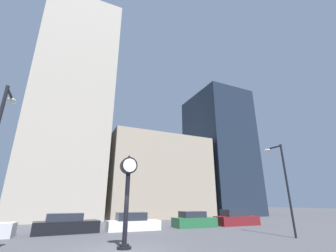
% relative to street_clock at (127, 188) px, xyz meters
% --- Properties ---
extents(ground_plane, '(200.00, 200.00, 0.00)m').
position_rel_street_clock_xyz_m(ground_plane, '(-0.33, -0.71, -2.86)').
color(ground_plane, '#424247').
extents(building_tall_tower, '(10.72, 12.00, 32.78)m').
position_rel_street_clock_xyz_m(building_tall_tower, '(-3.32, 23.29, 13.53)').
color(building_tall_tower, '#ADA393').
rests_on(building_tall_tower, ground_plane).
extents(building_storefront_row, '(15.79, 12.00, 12.25)m').
position_rel_street_clock_xyz_m(building_storefront_row, '(10.64, 23.29, 3.26)').
color(building_storefront_row, gray).
rests_on(building_storefront_row, ground_plane).
extents(building_glass_modern, '(9.58, 12.00, 23.35)m').
position_rel_street_clock_xyz_m(building_glass_modern, '(24.27, 23.29, 8.81)').
color(building_glass_modern, '#1E2838').
rests_on(building_glass_modern, ground_plane).
extents(street_clock, '(0.89, 0.71, 4.63)m').
position_rel_street_clock_xyz_m(street_clock, '(0.00, 0.00, 0.00)').
color(street_clock, black).
rests_on(street_clock, ground_plane).
extents(car_black, '(4.63, 2.05, 1.41)m').
position_rel_street_clock_xyz_m(car_black, '(-2.47, 7.57, -2.26)').
color(car_black, black).
rests_on(car_black, ground_plane).
extents(car_white, '(4.35, 1.87, 1.40)m').
position_rel_street_clock_xyz_m(car_white, '(2.61, 7.41, -2.28)').
color(car_white, silver).
rests_on(car_white, ground_plane).
extents(car_green, '(4.01, 2.06, 1.40)m').
position_rel_street_clock_xyz_m(car_green, '(8.50, 7.44, -2.27)').
color(car_green, '#236038').
rests_on(car_green, ground_plane).
extents(car_maroon, '(4.53, 1.93, 1.52)m').
position_rel_street_clock_xyz_m(car_maroon, '(13.36, 7.23, -2.23)').
color(car_maroon, maroon).
rests_on(car_maroon, ground_plane).
extents(street_lamp_right, '(0.36, 1.57, 6.18)m').
position_rel_street_clock_xyz_m(street_lamp_right, '(10.93, -0.73, 1.27)').
color(street_lamp_right, black).
rests_on(street_lamp_right, ground_plane).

